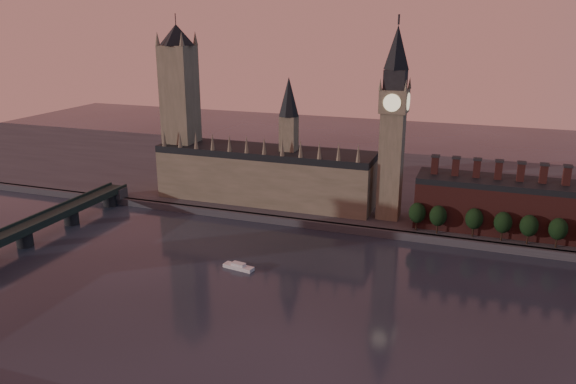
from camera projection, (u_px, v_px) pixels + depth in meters
ground at (311, 315)px, 215.23m from camera, size 900.00×900.00×0.00m
north_bank at (391, 186)px, 374.89m from camera, size 900.00×182.00×4.00m
palace_of_westminster at (266, 172)px, 333.06m from camera, size 130.00×30.30×74.00m
victoria_tower at (180, 105)px, 340.05m from camera, size 24.00×24.00×108.00m
big_ben at (393, 122)px, 294.34m from camera, size 15.00×15.00×107.00m
chimney_block at (528, 207)px, 283.24m from camera, size 110.00×25.00×37.00m
embankment_tree_0 at (417, 213)px, 287.80m from camera, size 8.60×8.60×14.88m
embankment_tree_1 at (438, 216)px, 283.49m from camera, size 8.60×8.60×14.88m
embankment_tree_2 at (474, 219)px, 279.25m from camera, size 8.60×8.60×14.88m
embankment_tree_3 at (503, 222)px, 274.18m from camera, size 8.60×8.60×14.88m
embankment_tree_4 at (529, 226)px, 269.81m from camera, size 8.60×8.60×14.88m
embankment_tree_5 at (558, 229)px, 265.57m from camera, size 8.60×8.60×14.88m
river_boat at (239, 267)px, 254.44m from camera, size 15.07×6.38×2.92m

